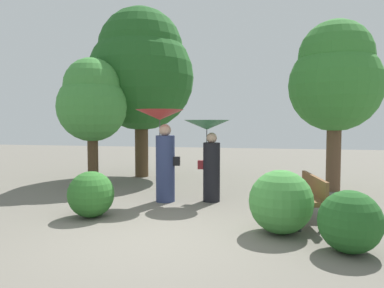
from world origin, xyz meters
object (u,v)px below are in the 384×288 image
object	(u,v)px
park_bench	(305,193)
tree_near_left	(141,69)
tree_near_right	(335,77)
path_marker_post	(94,199)
person_right	(209,146)
tree_mid_left	(92,100)
person_left	(163,141)

from	to	relation	value
park_bench	tree_near_left	size ratio (longest dim) A/B	0.28
tree_near_right	path_marker_post	world-z (taller)	tree_near_right
path_marker_post	tree_near_right	bearing A→B (deg)	35.54
person_right	path_marker_post	bearing A→B (deg)	135.23
tree_near_right	path_marker_post	distance (m)	6.70
tree_mid_left	path_marker_post	size ratio (longest dim) A/B	5.75
person_right	tree_near_left	xyz separation A→B (m)	(-2.79, 3.28, 2.28)
person_right	park_bench	world-z (taller)	person_right
person_right	tree_mid_left	distance (m)	4.03
tree_mid_left	person_left	bearing A→B (deg)	-32.58
person_left	tree_near_right	distance (m)	4.83
person_right	person_left	bearing A→B (deg)	107.63
tree_near_right	tree_near_left	bearing A→B (deg)	166.70
person_left	path_marker_post	xyz separation A→B (m)	(-0.98, -1.44, -1.06)
park_bench	tree_near_right	size ratio (longest dim) A/B	0.35
park_bench	tree_near_left	bearing A→B (deg)	-142.88
person_left	path_marker_post	world-z (taller)	person_left
person_left	path_marker_post	bearing A→B (deg)	151.40
path_marker_post	tree_near_left	bearing A→B (deg)	98.97
tree_near_left	tree_near_right	xyz separation A→B (m)	(5.79, -1.37, -0.57)
person_right	park_bench	bearing A→B (deg)	-117.02
tree_near_right	person_left	bearing A→B (deg)	-152.06
tree_mid_left	path_marker_post	bearing A→B (deg)	-62.86
person_right	tree_near_right	xyz separation A→B (m)	(2.99, 1.92, 1.71)
tree_near_left	tree_near_right	bearing A→B (deg)	-13.30
park_bench	tree_near_right	bearing A→B (deg)	153.35
tree_near_left	tree_mid_left	bearing A→B (deg)	-113.27
person_left	park_bench	world-z (taller)	person_left
person_right	tree_near_left	world-z (taller)	tree_near_left
person_right	park_bench	distance (m)	2.48
park_bench	tree_mid_left	size ratio (longest dim) A/B	0.43
person_left	tree_near_left	world-z (taller)	tree_near_left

